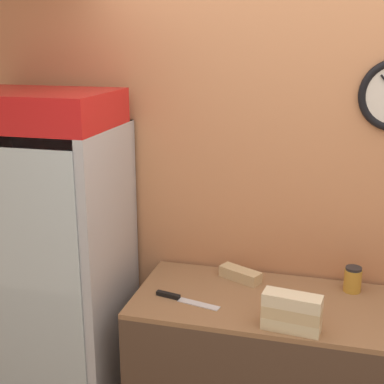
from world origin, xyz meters
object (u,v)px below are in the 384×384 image
Objects in this scene: beverage_cooler at (54,248)px; sandwich_stack_bottom at (291,324)px; sandwich_stack_middle at (292,312)px; sandwich_stack_top at (292,301)px; chefs_knife at (178,298)px; condiment_jar at (353,279)px; sandwich_flat_left at (240,274)px.

beverage_cooler is 1.37m from sandwich_stack_bottom.
sandwich_stack_top is (0.00, 0.00, 0.06)m from sandwich_stack_middle.
chefs_knife is at bearing 165.56° from sandwich_stack_top.
condiment_jar is at bearing 59.72° from sandwich_stack_top.
sandwich_stack_middle reaches higher than sandwich_flat_left.
sandwich_flat_left is at bearing 124.32° from sandwich_stack_bottom.
sandwich_stack_middle is 1.00× the size of sandwich_stack_top.
sandwich_stack_middle is 2.02× the size of condiment_jar.
sandwich_stack_bottom is at bearing -55.68° from sandwich_flat_left.
condiment_jar is (0.27, 0.46, -0.08)m from sandwich_stack_top.
chefs_knife is at bearing -130.19° from sandwich_flat_left.
sandwich_stack_middle is 0.54m from condiment_jar.
sandwich_flat_left is (-0.31, 0.45, -0.11)m from sandwich_stack_top.
sandwich_stack_middle is at bearing -55.68° from sandwich_flat_left.
sandwich_stack_bottom is (1.33, -0.30, -0.10)m from beverage_cooler.
sandwich_flat_left is 0.71× the size of chefs_knife.
beverage_cooler reaches higher than condiment_jar.
beverage_cooler is at bearing 167.11° from sandwich_stack_bottom.
beverage_cooler is at bearing 168.27° from chefs_knife.
sandwich_stack_bottom is at bearing 0.00° from sandwich_stack_middle.
beverage_cooler is 7.16× the size of sandwich_stack_top.
condiment_jar is at bearing 20.86° from chefs_knife.
chefs_knife is (-0.57, 0.15, -0.08)m from sandwich_stack_middle.
sandwich_flat_left is (-0.31, 0.45, -0.06)m from sandwich_stack_middle.
condiment_jar is (0.27, 0.46, -0.02)m from sandwich_stack_middle.
sandwich_stack_middle is at bearing -14.44° from chefs_knife.
sandwich_stack_top reaches higher than sandwich_stack_middle.
sandwich_stack_bottom is at bearing 0.00° from sandwich_stack_top.
sandwich_stack_top is at bearing 0.00° from sandwich_stack_middle.
sandwich_flat_left is at bearing 8.09° from beverage_cooler.
beverage_cooler is 14.48× the size of condiment_jar.
condiment_jar is (0.58, 0.01, 0.04)m from sandwich_flat_left.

